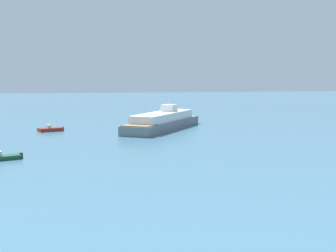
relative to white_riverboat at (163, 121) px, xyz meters
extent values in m
cube|color=slate|center=(0.02, 0.03, -0.57)|extent=(15.51, 20.48, 1.38)
cube|color=white|center=(0.02, 0.03, 0.78)|extent=(12.37, 16.15, 1.30)
cube|color=white|center=(1.46, 2.27, 1.98)|extent=(3.07, 3.16, 1.10)
cube|color=#937551|center=(-4.61, -7.15, 0.21)|extent=(5.62, 5.51, 0.16)
cylinder|color=silver|center=(1.46, 2.27, 3.23)|extent=(0.10, 0.10, 1.40)
cube|color=#19472D|center=(-20.91, -24.24, -1.04)|extent=(3.95, 2.82, 0.44)
cube|color=black|center=(-19.09, -23.43, -0.98)|extent=(0.39, 0.41, 0.56)
cube|color=maroon|center=(-17.50, 0.48, -0.99)|extent=(4.02, 2.96, 0.54)
cube|color=beige|center=(-17.75, 0.37, -0.47)|extent=(0.79, 0.99, 0.50)
cube|color=black|center=(-15.67, 1.20, -0.98)|extent=(0.38, 0.40, 0.56)
camera|label=1|loc=(-12.96, -74.32, 7.36)|focal=50.89mm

